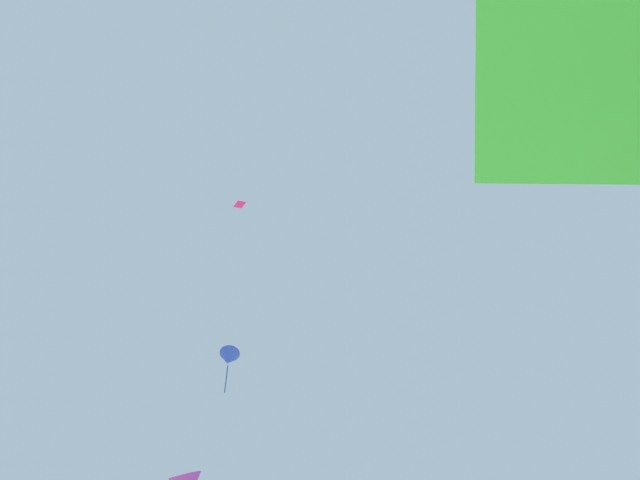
{
  "coord_description": "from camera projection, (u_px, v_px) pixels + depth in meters",
  "views": [
    {
      "loc": [
        -1.62,
        -0.09,
        0.84
      ],
      "look_at": [
        0.06,
        2.44,
        3.64
      ],
      "focal_mm": 34.06,
      "sensor_mm": 36.0,
      "label": 1
    }
  ],
  "objects": [
    {
      "name": "distant_kite_blue_mid_right",
      "position": [
        229.0,
        358.0,
        37.19
      ],
      "size": [
        1.57,
        1.68,
        3.06
      ],
      "color": "blue"
    },
    {
      "name": "distant_kite_magenta_low_left",
      "position": [
        239.0,
        204.0,
        27.12
      ],
      "size": [
        0.61,
        0.63,
        0.25
      ],
      "color": "#DB2393"
    }
  ]
}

